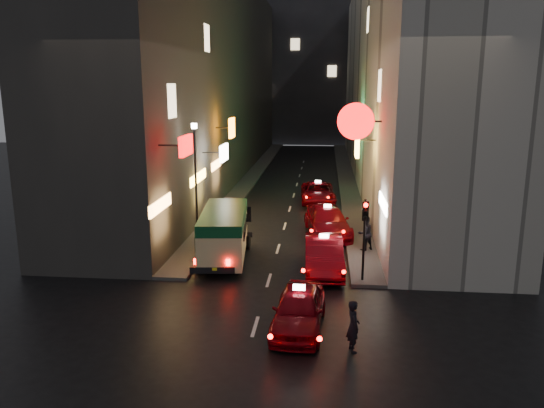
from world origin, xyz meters
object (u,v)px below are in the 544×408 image
(pedestrian_crossing, at_px, (353,323))
(lamp_post, at_px, (196,176))
(minibus, at_px, (224,229))
(taxi_near, at_px, (299,306))
(traffic_light, at_px, (365,223))

(pedestrian_crossing, height_order, lamp_post, lamp_post)
(pedestrian_crossing, bearing_deg, lamp_post, 20.07)
(minibus, xyz_separation_m, taxi_near, (3.92, -6.98, -0.71))
(taxi_near, distance_m, lamp_post, 11.05)
(lamp_post, bearing_deg, taxi_near, -57.57)
(pedestrian_crossing, relative_size, traffic_light, 0.55)
(taxi_near, xyz_separation_m, lamp_post, (-5.72, 9.00, 2.89))
(taxi_near, bearing_deg, pedestrian_crossing, -37.95)
(minibus, distance_m, taxi_near, 8.03)
(taxi_near, bearing_deg, lamp_post, 122.43)
(pedestrian_crossing, height_order, traffic_light, traffic_light)
(pedestrian_crossing, distance_m, lamp_post, 13.11)
(taxi_near, height_order, pedestrian_crossing, pedestrian_crossing)
(taxi_near, height_order, lamp_post, lamp_post)
(minibus, relative_size, pedestrian_crossing, 3.06)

